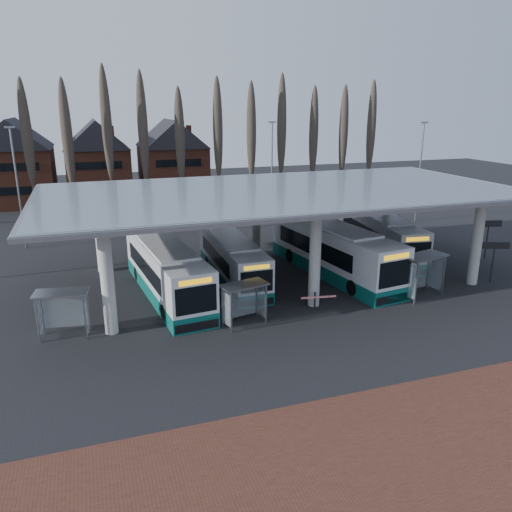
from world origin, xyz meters
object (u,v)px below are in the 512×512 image
object	(u,v)px
bus_0	(166,271)
shelter_2	(422,266)
bus_3	(379,235)
shelter_1	(243,295)
bus_1	(232,260)
shelter_0	(63,303)
bus_2	(332,251)

from	to	relation	value
bus_0	shelter_2	bearing A→B (deg)	-25.83
bus_3	shelter_1	bearing A→B (deg)	-140.04
bus_3	shelter_2	world-z (taller)	bus_3
bus_0	bus_1	bearing A→B (deg)	11.72
shelter_1	shelter_0	bearing A→B (deg)	157.35
bus_2	shelter_2	bearing A→B (deg)	-68.60
bus_0	bus_2	bearing A→B (deg)	-4.26
bus_1	bus_3	xyz separation A→B (m)	(13.16, 2.12, 0.13)
bus_0	shelter_1	bearing A→B (deg)	-66.28
shelter_1	shelter_2	size ratio (longest dim) A/B	0.85
bus_1	shelter_0	xyz separation A→B (m)	(-10.98, -5.78, 0.42)
bus_3	shelter_1	xyz separation A→B (m)	(-14.69, -9.57, 0.20)
shelter_1	bus_3	bearing A→B (deg)	20.44
bus_3	shelter_2	bearing A→B (deg)	-99.60
bus_1	bus_2	bearing A→B (deg)	-8.92
bus_1	bus_2	world-z (taller)	bus_2
bus_2	shelter_2	size ratio (longest dim) A/B	4.06
shelter_1	shelter_2	distance (m)	11.96
bus_1	shelter_1	bearing A→B (deg)	-100.94
bus_1	bus_3	bearing A→B (deg)	9.82
bus_0	shelter_1	xyz separation A→B (m)	(3.35, -5.90, 0.14)
shelter_1	shelter_2	xyz separation A→B (m)	(11.96, 0.34, 0.29)
bus_3	bus_1	bearing A→B (deg)	-163.97
bus_2	bus_1	bearing A→B (deg)	162.90
bus_2	shelter_1	xyz separation A→B (m)	(-8.70, -6.24, 0.03)
bus_2	shelter_0	distance (m)	18.72
bus_2	shelter_1	size ratio (longest dim) A/B	4.75
bus_2	bus_3	size ratio (longest dim) A/B	1.11
bus_0	shelter_1	world-z (taller)	bus_0
shelter_0	shelter_1	size ratio (longest dim) A/B	1.03
bus_3	shelter_2	distance (m)	9.64
shelter_2	bus_3	bearing A→B (deg)	59.39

